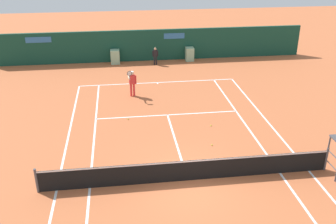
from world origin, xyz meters
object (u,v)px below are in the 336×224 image
player_on_baseline (132,81)px  tennis_ball_mid_court (128,119)px  tennis_ball_by_sideline (211,126)px  ball_kid_left_post (155,55)px  tennis_ball_near_service_line (212,145)px

player_on_baseline → tennis_ball_mid_court: size_ratio=27.31×
tennis_ball_by_sideline → tennis_ball_mid_court: 4.57m
ball_kid_left_post → tennis_ball_near_service_line: size_ratio=20.13×
player_on_baseline → tennis_ball_by_sideline: size_ratio=27.31×
tennis_ball_mid_court → tennis_ball_near_service_line: size_ratio=1.00×
tennis_ball_mid_court → tennis_ball_near_service_line: (3.91, -3.42, 0.00)m
player_on_baseline → tennis_ball_near_service_line: 7.69m
ball_kid_left_post → tennis_ball_mid_court: ball_kid_left_post is taller
tennis_ball_by_sideline → tennis_ball_mid_court: bearing=162.3°
ball_kid_left_post → tennis_ball_near_service_line: (1.40, -13.06, -0.75)m
tennis_ball_by_sideline → tennis_ball_mid_court: same height
player_on_baseline → tennis_ball_by_sideline: (3.92, -4.76, -0.95)m
player_on_baseline → tennis_ball_mid_court: player_on_baseline is taller
tennis_ball_by_sideline → tennis_ball_mid_court: size_ratio=1.00×
tennis_ball_by_sideline → player_on_baseline: bearing=129.5°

